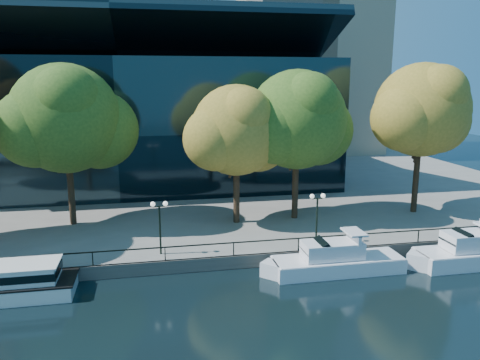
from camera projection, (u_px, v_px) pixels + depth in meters
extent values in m
plane|color=black|center=(168.00, 292.00, 30.71)|extent=(160.00, 160.00, 0.00)
cube|color=slate|center=(156.00, 175.00, 65.61)|extent=(90.00, 67.00, 1.00)
cube|color=#47443F|center=(166.00, 267.00, 33.53)|extent=(90.00, 0.25, 1.00)
cube|color=black|center=(165.00, 247.00, 33.42)|extent=(88.20, 0.08, 0.08)
cube|color=black|center=(165.00, 254.00, 33.52)|extent=(0.07, 0.07, 0.90)
cube|color=black|center=(123.00, 125.00, 58.96)|extent=(50.00, 24.00, 16.00)
cube|color=black|center=(116.00, 45.00, 53.11)|extent=(50.00, 17.14, 7.86)
cube|color=white|center=(338.00, 265.00, 33.87)|extent=(9.47, 2.70, 1.08)
cube|color=white|center=(275.00, 270.00, 32.98)|extent=(2.07, 2.07, 1.08)
cube|color=white|center=(338.00, 258.00, 33.75)|extent=(9.28, 2.65, 0.07)
cube|color=white|center=(332.00, 250.00, 33.52)|extent=(4.26, 2.03, 1.17)
cube|color=black|center=(316.00, 249.00, 33.27)|extent=(1.86, 1.95, 1.48)
cube|color=white|center=(354.00, 237.00, 33.65)|extent=(0.23, 2.11, 0.72)
cube|color=white|center=(354.00, 232.00, 33.57)|extent=(1.26, 2.11, 0.14)
cube|color=white|center=(475.00, 257.00, 35.22)|extent=(8.92, 2.78, 1.19)
cube|color=white|center=(421.00, 261.00, 34.38)|extent=(2.19, 2.19, 1.19)
cube|color=white|center=(475.00, 249.00, 35.09)|extent=(8.75, 2.72, 0.08)
cube|color=white|center=(471.00, 241.00, 34.85)|extent=(4.02, 2.08, 1.29)
cube|color=black|center=(457.00, 240.00, 34.61)|extent=(1.81, 2.00, 1.50)
cylinder|color=black|center=(70.00, 183.00, 41.19)|extent=(0.56, 0.56, 7.53)
cylinder|color=black|center=(74.00, 149.00, 40.85)|extent=(1.20, 1.81, 3.77)
cylinder|color=black|center=(63.00, 153.00, 40.26)|extent=(1.10, 1.24, 3.37)
sphere|color=#2E5019|center=(65.00, 119.00, 40.00)|extent=(9.39, 9.39, 9.39)
sphere|color=#2E5019|center=(99.00, 130.00, 42.08)|extent=(7.04, 7.04, 7.04)
sphere|color=#2E5019|center=(35.00, 128.00, 38.80)|extent=(6.57, 6.57, 6.57)
sphere|color=#2E5019|center=(66.00, 100.00, 37.94)|extent=(5.63, 5.63, 5.63)
cylinder|color=black|center=(236.00, 186.00, 41.81)|extent=(0.56, 0.56, 6.69)
cylinder|color=black|center=(241.00, 157.00, 41.54)|extent=(1.10, 1.64, 3.36)
cylinder|color=black|center=(233.00, 161.00, 40.94)|extent=(1.01, 1.14, 3.00)
sphere|color=olive|center=(236.00, 130.00, 40.75)|extent=(7.93, 7.93, 7.93)
sphere|color=olive|center=(257.00, 139.00, 42.51)|extent=(5.95, 5.95, 5.95)
sphere|color=olive|center=(215.00, 139.00, 39.74)|extent=(5.55, 5.55, 5.55)
sphere|color=olive|center=(244.00, 116.00, 39.01)|extent=(4.76, 4.76, 4.76)
cylinder|color=black|center=(295.00, 179.00, 43.09)|extent=(0.56, 0.56, 7.33)
cylinder|color=black|center=(301.00, 148.00, 42.77)|extent=(1.17, 1.77, 3.67)
cylinder|color=black|center=(293.00, 152.00, 42.18)|extent=(1.08, 1.22, 3.28)
sphere|color=#2E5019|center=(297.00, 120.00, 41.93)|extent=(8.92, 8.92, 8.92)
sphere|color=#2E5019|center=(317.00, 130.00, 43.91)|extent=(6.69, 6.69, 6.69)
sphere|color=#2E5019|center=(275.00, 129.00, 40.80)|extent=(6.24, 6.24, 6.24)
sphere|color=#2E5019|center=(309.00, 103.00, 39.98)|extent=(5.35, 5.35, 5.35)
cylinder|color=black|center=(416.00, 172.00, 45.04)|extent=(0.56, 0.56, 7.91)
cylinder|color=black|center=(423.00, 140.00, 44.67)|extent=(1.24, 1.89, 3.95)
cylinder|color=black|center=(417.00, 143.00, 44.08)|extent=(1.14, 1.29, 3.53)
sphere|color=olive|center=(422.00, 110.00, 43.79)|extent=(8.77, 8.77, 8.77)
sphere|color=olive|center=(435.00, 120.00, 45.74)|extent=(6.58, 6.58, 6.58)
sphere|color=olive|center=(405.00, 118.00, 42.67)|extent=(6.14, 6.14, 6.14)
sphere|color=olive|center=(438.00, 94.00, 41.86)|extent=(5.26, 5.26, 5.26)
cylinder|color=black|center=(160.00, 231.00, 34.39)|extent=(0.14, 0.14, 3.60)
cube|color=black|center=(159.00, 207.00, 33.99)|extent=(0.90, 0.06, 0.06)
sphere|color=white|center=(153.00, 204.00, 33.87)|extent=(0.36, 0.36, 0.36)
sphere|color=white|center=(165.00, 204.00, 34.04)|extent=(0.36, 0.36, 0.36)
cylinder|color=black|center=(317.00, 221.00, 36.67)|extent=(0.14, 0.14, 3.60)
cube|color=black|center=(318.00, 198.00, 36.28)|extent=(0.90, 0.06, 0.06)
sphere|color=white|center=(312.00, 196.00, 36.15)|extent=(0.36, 0.36, 0.36)
sphere|color=white|center=(323.00, 196.00, 36.32)|extent=(0.36, 0.36, 0.36)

